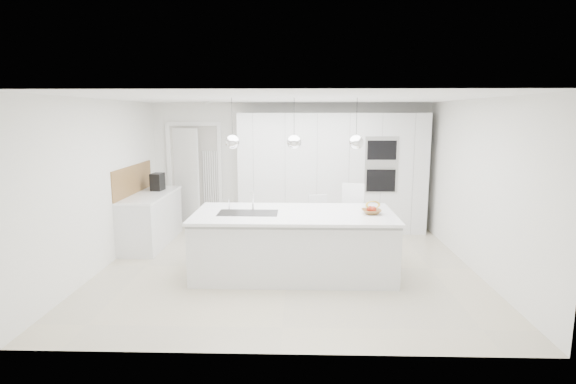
{
  "coord_description": "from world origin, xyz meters",
  "views": [
    {
      "loc": [
        0.19,
        -6.49,
        2.28
      ],
      "look_at": [
        0.0,
        0.3,
        1.1
      ],
      "focal_mm": 28.0,
      "sensor_mm": 36.0,
      "label": 1
    }
  ],
  "objects_px": {
    "fruit_bowl": "(371,212)",
    "bar_stool_left": "(318,226)",
    "espresso_machine": "(157,182)",
    "bar_stool_right": "(354,221)",
    "island_base": "(294,245)"
  },
  "relations": [
    {
      "from": "island_base",
      "to": "bar_stool_right",
      "type": "height_order",
      "value": "bar_stool_right"
    },
    {
      "from": "bar_stool_left",
      "to": "bar_stool_right",
      "type": "xyz_separation_m",
      "value": [
        0.57,
        -0.1,
        0.1
      ]
    },
    {
      "from": "bar_stool_right",
      "to": "fruit_bowl",
      "type": "bearing_deg",
      "value": -60.57
    },
    {
      "from": "island_base",
      "to": "bar_stool_right",
      "type": "xyz_separation_m",
      "value": [
        0.95,
        0.84,
        0.15
      ]
    },
    {
      "from": "island_base",
      "to": "bar_stool_right",
      "type": "relative_size",
      "value": 2.4
    },
    {
      "from": "bar_stool_left",
      "to": "bar_stool_right",
      "type": "bearing_deg",
      "value": -22.01
    },
    {
      "from": "bar_stool_left",
      "to": "island_base",
      "type": "bearing_deg",
      "value": -123.63
    },
    {
      "from": "espresso_machine",
      "to": "island_base",
      "type": "bearing_deg",
      "value": -32.55
    },
    {
      "from": "espresso_machine",
      "to": "bar_stool_left",
      "type": "bearing_deg",
      "value": -13.72
    },
    {
      "from": "fruit_bowl",
      "to": "bar_stool_left",
      "type": "xyz_separation_m",
      "value": [
        -0.71,
        0.96,
        -0.45
      ]
    },
    {
      "from": "fruit_bowl",
      "to": "espresso_machine",
      "type": "distance_m",
      "value": 4.08
    },
    {
      "from": "island_base",
      "to": "fruit_bowl",
      "type": "relative_size",
      "value": 10.39
    },
    {
      "from": "island_base",
      "to": "espresso_machine",
      "type": "relative_size",
      "value": 8.93
    },
    {
      "from": "island_base",
      "to": "bar_stool_right",
      "type": "distance_m",
      "value": 1.28
    },
    {
      "from": "espresso_machine",
      "to": "fruit_bowl",
      "type": "bearing_deg",
      "value": -23.58
    }
  ]
}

